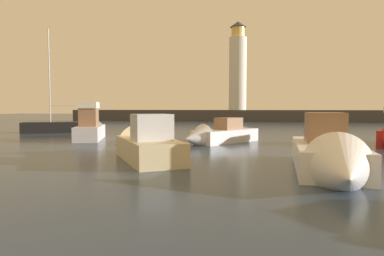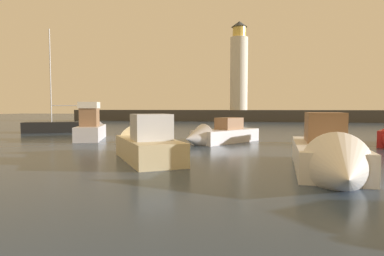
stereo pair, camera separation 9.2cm
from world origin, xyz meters
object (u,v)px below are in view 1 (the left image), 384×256
(motorboat_4, at_px, (330,156))
(sailboat_moored, at_px, (58,127))
(motorboat_0, at_px, (91,128))
(lighthouse, at_px, (238,68))
(motorboat_6, at_px, (143,144))
(motorboat_3, at_px, (217,135))

(motorboat_4, distance_m, sailboat_moored, 31.85)
(motorboat_0, xyz_separation_m, motorboat_4, (17.47, -13.24, -0.23))
(lighthouse, relative_size, motorboat_4, 2.00)
(lighthouse, height_order, motorboat_4, lighthouse)
(lighthouse, relative_size, motorboat_0, 2.40)
(lighthouse, height_order, motorboat_0, lighthouse)
(sailboat_moored, bearing_deg, motorboat_4, -38.40)
(lighthouse, distance_m, motorboat_4, 55.98)
(sailboat_moored, bearing_deg, motorboat_6, -46.29)
(motorboat_3, distance_m, sailboat_moored, 20.81)
(motorboat_0, xyz_separation_m, motorboat_3, (11.57, -1.80, -0.37))
(motorboat_3, relative_size, motorboat_6, 0.96)
(motorboat_4, height_order, motorboat_6, motorboat_4)
(lighthouse, xyz_separation_m, motorboat_0, (-11.47, -41.49, -9.93))
(motorboat_6, height_order, sailboat_moored, sailboat_moored)
(motorboat_0, bearing_deg, sailboat_moored, 138.85)
(lighthouse, bearing_deg, sailboat_moored, -118.49)
(motorboat_4, xyz_separation_m, sailboat_moored, (-24.96, 19.78, -0.15))
(motorboat_0, height_order, motorboat_6, motorboat_0)
(motorboat_0, relative_size, sailboat_moored, 0.65)
(motorboat_4, bearing_deg, lighthouse, 96.26)
(motorboat_6, relative_size, sailboat_moored, 0.67)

